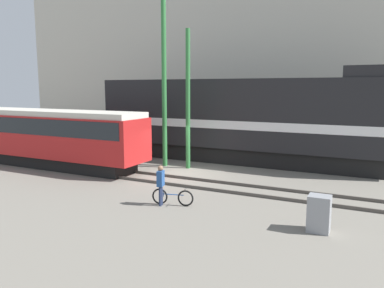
{
  "coord_description": "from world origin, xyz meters",
  "views": [
    {
      "loc": [
        9.36,
        -17.6,
        4.62
      ],
      "look_at": [
        0.97,
        -0.78,
        1.8
      ],
      "focal_mm": 35.0,
      "sensor_mm": 36.0,
      "label": 1
    }
  ],
  "objects_px": {
    "bicycle": "(173,197)",
    "utility_pole_left": "(164,85)",
    "streetcar": "(48,134)",
    "signal_box": "(319,214)",
    "utility_pole_center": "(188,100)",
    "person": "(161,181)",
    "freight_locomotive": "(239,119)"
  },
  "relations": [
    {
      "from": "utility_pole_left",
      "to": "signal_box",
      "type": "distance_m",
      "value": 12.59
    },
    {
      "from": "person",
      "to": "signal_box",
      "type": "relative_size",
      "value": 1.35
    },
    {
      "from": "person",
      "to": "utility_pole_center",
      "type": "distance_m",
      "value": 7.66
    },
    {
      "from": "utility_pole_left",
      "to": "signal_box",
      "type": "bearing_deg",
      "value": -34.63
    },
    {
      "from": "freight_locomotive",
      "to": "utility_pole_center",
      "type": "distance_m",
      "value": 3.92
    },
    {
      "from": "utility_pole_center",
      "to": "signal_box",
      "type": "relative_size",
      "value": 6.56
    },
    {
      "from": "bicycle",
      "to": "signal_box",
      "type": "bearing_deg",
      "value": -2.9
    },
    {
      "from": "utility_pole_center",
      "to": "utility_pole_left",
      "type": "bearing_deg",
      "value": 180.0
    },
    {
      "from": "streetcar",
      "to": "person",
      "type": "height_order",
      "value": "streetcar"
    },
    {
      "from": "person",
      "to": "utility_pole_center",
      "type": "xyz_separation_m",
      "value": [
        -2.22,
        6.71,
        2.96
      ]
    },
    {
      "from": "bicycle",
      "to": "person",
      "type": "bearing_deg",
      "value": -149.17
    },
    {
      "from": "freight_locomotive",
      "to": "utility_pole_center",
      "type": "xyz_separation_m",
      "value": [
        -1.97,
        -3.16,
        1.24
      ]
    },
    {
      "from": "freight_locomotive",
      "to": "person",
      "type": "bearing_deg",
      "value": -88.51
    },
    {
      "from": "person",
      "to": "freight_locomotive",
      "type": "bearing_deg",
      "value": 91.49
    },
    {
      "from": "streetcar",
      "to": "person",
      "type": "relative_size",
      "value": 7.97
    },
    {
      "from": "streetcar",
      "to": "utility_pole_center",
      "type": "bearing_deg",
      "value": 22.34
    },
    {
      "from": "streetcar",
      "to": "bicycle",
      "type": "relative_size",
      "value": 7.64
    },
    {
      "from": "freight_locomotive",
      "to": "person",
      "type": "height_order",
      "value": "freight_locomotive"
    },
    {
      "from": "freight_locomotive",
      "to": "bicycle",
      "type": "bearing_deg",
      "value": -86.1
    },
    {
      "from": "person",
      "to": "signal_box",
      "type": "xyz_separation_m",
      "value": [
        6.0,
        -0.04,
        -0.38
      ]
    },
    {
      "from": "bicycle",
      "to": "person",
      "type": "relative_size",
      "value": 1.04
    },
    {
      "from": "bicycle",
      "to": "utility_pole_left",
      "type": "bearing_deg",
      "value": 122.86
    },
    {
      "from": "streetcar",
      "to": "utility_pole_left",
      "type": "xyz_separation_m",
      "value": [
        6.14,
        3.16,
        2.87
      ]
    },
    {
      "from": "streetcar",
      "to": "bicycle",
      "type": "xyz_separation_m",
      "value": [
        10.31,
        -3.31,
        -1.58
      ]
    },
    {
      "from": "bicycle",
      "to": "utility_pole_left",
      "type": "relative_size",
      "value": 0.18
    },
    {
      "from": "freight_locomotive",
      "to": "streetcar",
      "type": "bearing_deg",
      "value": -146.79
    },
    {
      "from": "signal_box",
      "to": "utility_pole_center",
      "type": "bearing_deg",
      "value": 140.61
    },
    {
      "from": "utility_pole_left",
      "to": "person",
      "type": "bearing_deg",
      "value": -60.62
    },
    {
      "from": "freight_locomotive",
      "to": "signal_box",
      "type": "bearing_deg",
      "value": -57.75
    },
    {
      "from": "utility_pole_left",
      "to": "signal_box",
      "type": "height_order",
      "value": "utility_pole_left"
    },
    {
      "from": "streetcar",
      "to": "signal_box",
      "type": "relative_size",
      "value": 10.74
    },
    {
      "from": "person",
      "to": "utility_pole_center",
      "type": "height_order",
      "value": "utility_pole_center"
    }
  ]
}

